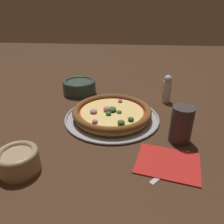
# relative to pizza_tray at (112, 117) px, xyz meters

# --- Properties ---
(ground_plane) EXTENTS (3.00, 3.00, 0.00)m
(ground_plane) POSITION_rel_pizza_tray_xyz_m (0.00, 0.00, -0.00)
(ground_plane) COLOR #3D2616
(pizza_tray) EXTENTS (0.34, 0.34, 0.01)m
(pizza_tray) POSITION_rel_pizza_tray_xyz_m (0.00, 0.00, 0.00)
(pizza_tray) COLOR #9E9EA3
(pizza_tray) RESTS_ON ground_plane
(pizza) EXTENTS (0.28, 0.28, 0.04)m
(pizza) POSITION_rel_pizza_tray_xyz_m (-0.00, -0.00, 0.02)
(pizza) COLOR #BC7F42
(pizza) RESTS_ON pizza_tray
(bowl_near) EXTENTS (0.15, 0.15, 0.06)m
(bowl_near) POSITION_rel_pizza_tray_xyz_m (-0.17, 0.23, 0.03)
(bowl_near) COLOR #334238
(bowl_near) RESTS_ON ground_plane
(bowl_far) EXTENTS (0.10, 0.10, 0.06)m
(bowl_far) POSITION_rel_pizza_tray_xyz_m (-0.21, -0.29, 0.03)
(bowl_far) COLOR #9E8466
(bowl_far) RESTS_ON ground_plane
(drinking_cup) EXTENTS (0.06, 0.06, 0.11)m
(drinking_cup) POSITION_rel_pizza_tray_xyz_m (0.22, -0.12, 0.05)
(drinking_cup) COLOR #383333
(drinking_cup) RESTS_ON ground_plane
(napkin) EXTENTS (0.19, 0.16, 0.01)m
(napkin) POSITION_rel_pizza_tray_xyz_m (0.17, -0.23, -0.00)
(napkin) COLOR #B2231E
(napkin) RESTS_ON ground_plane
(fork) EXTENTS (0.13, 0.14, 0.00)m
(fork) POSITION_rel_pizza_tray_xyz_m (0.19, -0.24, -0.00)
(fork) COLOR #B7B7BC
(fork) RESTS_ON ground_plane
(pepper_shaker) EXTENTS (0.04, 0.04, 0.12)m
(pepper_shaker) POSITION_rel_pizza_tray_xyz_m (0.21, 0.17, 0.05)
(pepper_shaker) COLOR silver
(pepper_shaker) RESTS_ON ground_plane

